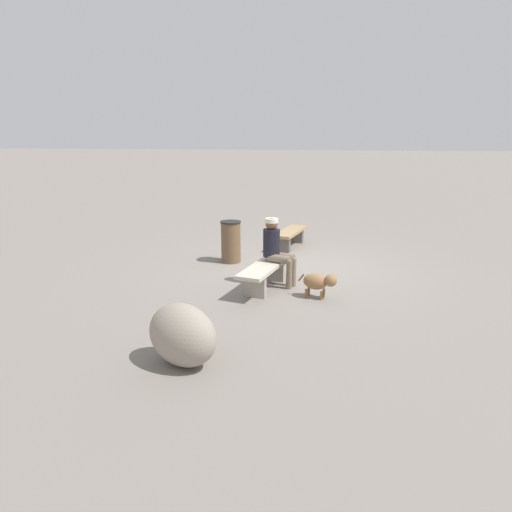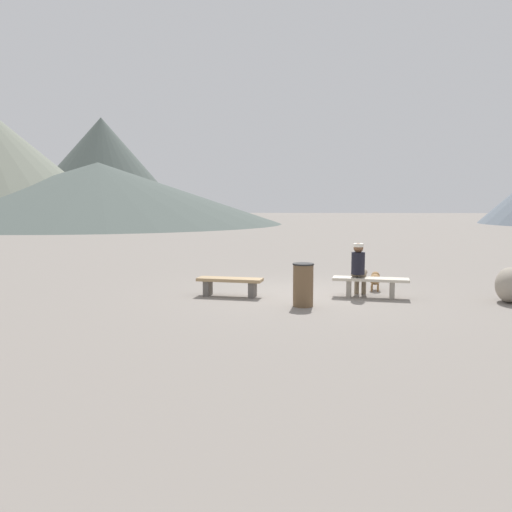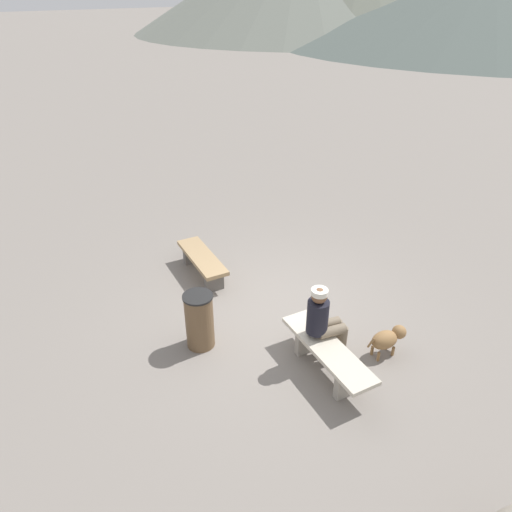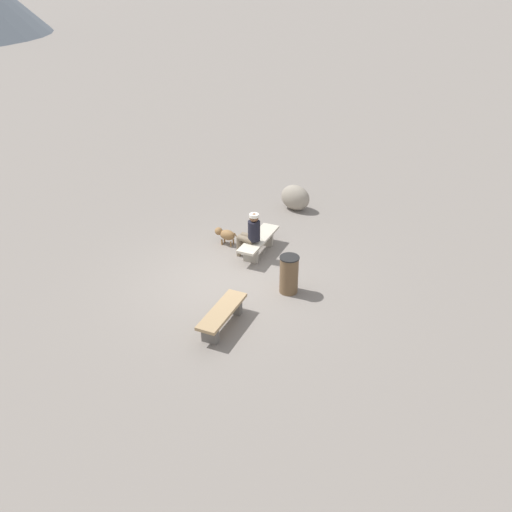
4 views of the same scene
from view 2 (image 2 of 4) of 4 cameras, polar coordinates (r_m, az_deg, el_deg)
name	(u,v)px [view 2 (image 2 of 4)]	position (r m, az deg, el deg)	size (l,w,h in m)	color
ground	(305,296)	(12.22, 5.45, -4.42)	(210.00, 210.00, 0.06)	gray
bench_left	(230,283)	(11.86, -2.94, -3.06)	(1.57, 0.66, 0.43)	#605B56
bench_right	(370,283)	(11.99, 12.67, -2.96)	(1.76, 0.71, 0.46)	gray
seated_person	(359,265)	(12.04, 11.41, -1.03)	(0.42, 0.63, 1.25)	black
dog	(375,279)	(13.00, 13.18, -2.49)	(0.35, 0.67, 0.44)	olive
trash_bin	(303,285)	(10.73, 5.29, -3.23)	(0.45, 0.45, 0.91)	brown
boulder	(510,285)	(12.44, 26.48, -2.91)	(0.59, 0.93, 0.77)	gray
distant_peak_0	(102,167)	(87.72, -16.80, 9.46)	(27.42, 27.42, 15.96)	#4C5651
distant_peak_3	(99,193)	(56.36, -17.18, 6.72)	(38.48, 38.48, 6.42)	#4C5651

